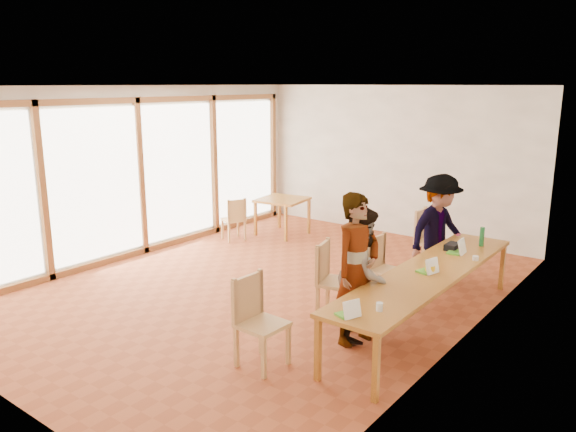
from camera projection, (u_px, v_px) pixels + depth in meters
name	position (u px, v px, depth m)	size (l,w,h in m)	color
ground	(269.00, 287.00, 8.58)	(8.00, 8.00, 0.00)	#A24B27
wall_back	(394.00, 161.00, 11.32)	(6.00, 0.10, 3.00)	white
wall_right	(469.00, 220.00, 6.45)	(0.10, 8.00, 3.00)	white
window_wall	(140.00, 172.00, 9.98)	(0.10, 8.00, 3.00)	white
ceiling	(267.00, 84.00, 7.88)	(6.00, 8.00, 0.04)	white
communal_table	(428.00, 274.00, 7.02)	(0.80, 4.00, 0.75)	#C57C2B
side_table	(282.00, 202.00, 11.41)	(0.90, 0.90, 0.75)	#C57C2B
chair_near	(255.00, 310.00, 6.12)	(0.49, 0.49, 0.54)	#DCB76E
chair_mid	(330.00, 272.00, 7.37)	(0.58, 0.58, 0.54)	#DCB76E
chair_far	(381.00, 261.00, 7.97)	(0.48, 0.48, 0.50)	#DCB76E
chair_empty	(426.00, 233.00, 9.27)	(0.51, 0.51, 0.54)	#DCB76E
chair_spare	(235.00, 215.00, 10.98)	(0.52, 0.52, 0.45)	#DCB76E
person_near	(357.00, 269.00, 6.58)	(0.66, 0.44, 1.82)	gray
person_mid	(363.00, 273.00, 6.77)	(0.78, 0.61, 1.61)	gray
person_far	(439.00, 231.00, 8.46)	(1.12, 0.64, 1.73)	gray
laptop_near	(350.00, 312.00, 5.63)	(0.25, 0.26, 0.18)	#5AB931
laptop_mid	(429.00, 269.00, 6.92)	(0.25, 0.27, 0.19)	#5AB931
laptop_far	(459.00, 249.00, 7.71)	(0.23, 0.26, 0.21)	#5AB931
yellow_mug	(430.00, 269.00, 6.91)	(0.13, 0.13, 0.10)	yellow
green_bottle	(482.00, 237.00, 8.05)	(0.07, 0.07, 0.28)	#1B652F
clear_glass	(379.00, 307.00, 5.77)	(0.07, 0.07, 0.09)	silver
condiment_cup	(476.00, 258.00, 7.42)	(0.08, 0.08, 0.06)	white
pink_phone	(458.00, 235.00, 8.65)	(0.05, 0.10, 0.01)	#C53C71
black_pouch	(452.00, 247.00, 7.89)	(0.16, 0.26, 0.09)	black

